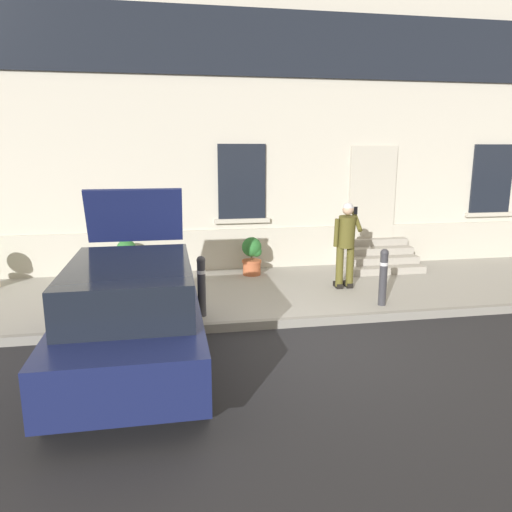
{
  "coord_description": "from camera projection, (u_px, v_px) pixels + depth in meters",
  "views": [
    {
      "loc": [
        -1.88,
        -6.56,
        2.92
      ],
      "look_at": [
        -0.39,
        1.6,
        1.1
      ],
      "focal_mm": 34.09,
      "sensor_mm": 36.0,
      "label": 1
    }
  ],
  "objects": [
    {
      "name": "sidewalk",
      "position": [
        264.0,
        292.0,
        9.94
      ],
      "size": [
        24.0,
        3.6,
        0.15
      ],
      "primitive_type": "cube",
      "color": "#99968E",
      "rests_on": "ground"
    },
    {
      "name": "bollard_near_person",
      "position": [
        383.0,
        275.0,
        8.74
      ],
      "size": [
        0.15,
        0.15,
        1.04
      ],
      "color": "#333338",
      "rests_on": "sidewalk"
    },
    {
      "name": "planter_terracotta",
      "position": [
        252.0,
        255.0,
        10.91
      ],
      "size": [
        0.44,
        0.44,
        0.86
      ],
      "color": "#B25B38",
      "rests_on": "sidewalk"
    },
    {
      "name": "building_facade",
      "position": [
        245.0,
        115.0,
        11.55
      ],
      "size": [
        24.0,
        1.52,
        7.5
      ],
      "color": "beige",
      "rests_on": "ground"
    },
    {
      "name": "planter_olive",
      "position": [
        127.0,
        258.0,
        10.61
      ],
      "size": [
        0.44,
        0.44,
        0.86
      ],
      "color": "#606B38",
      "rests_on": "sidewalk"
    },
    {
      "name": "curb_edge",
      "position": [
        286.0,
        323.0,
        8.15
      ],
      "size": [
        24.0,
        0.12,
        0.15
      ],
      "primitive_type": "cube",
      "color": "gray",
      "rests_on": "ground"
    },
    {
      "name": "hatchback_car_navy",
      "position": [
        132.0,
        312.0,
        6.48
      ],
      "size": [
        1.79,
        4.07,
        2.34
      ],
      "color": "#161E4C",
      "rests_on": "ground"
    },
    {
      "name": "ground_plane",
      "position": [
        301.0,
        349.0,
        7.26
      ],
      "size": [
        80.0,
        80.0,
        0.0
      ],
      "primitive_type": "plane",
      "color": "#232326"
    },
    {
      "name": "entrance_stoop",
      "position": [
        377.0,
        257.0,
        11.67
      ],
      "size": [
        1.74,
        1.28,
        0.64
      ],
      "color": "#9E998E",
      "rests_on": "sidewalk"
    },
    {
      "name": "person_on_phone",
      "position": [
        346.0,
        240.0,
        9.72
      ],
      "size": [
        0.51,
        0.47,
        1.75
      ],
      "rotation": [
        0.0,
        0.0,
        -0.18
      ],
      "color": "#514C1E",
      "rests_on": "sidewalk"
    },
    {
      "name": "bollard_far_left",
      "position": [
        202.0,
        284.0,
        8.17
      ],
      "size": [
        0.15,
        0.15,
        1.04
      ],
      "color": "#333338",
      "rests_on": "sidewalk"
    }
  ]
}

